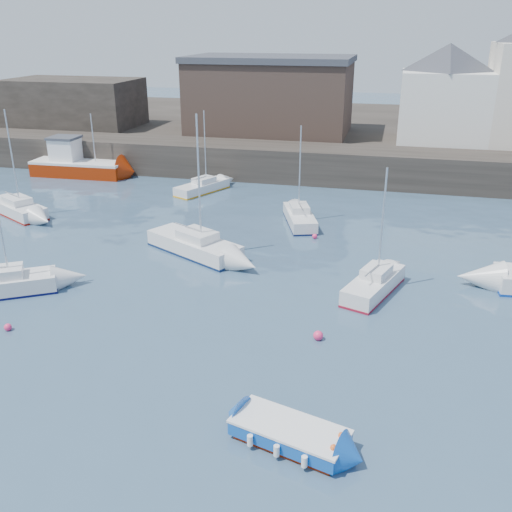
% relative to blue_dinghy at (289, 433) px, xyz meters
% --- Properties ---
extents(water, '(220.00, 220.00, 0.00)m').
position_rel_blue_dinghy_xyz_m(water, '(-4.25, 0.68, -0.42)').
color(water, '#2D4760').
rests_on(water, ground).
extents(quay_wall, '(90.00, 5.00, 3.00)m').
position_rel_blue_dinghy_xyz_m(quay_wall, '(-4.25, 35.68, 1.08)').
color(quay_wall, '#28231E').
rests_on(quay_wall, ground).
extents(land_strip, '(90.00, 32.00, 2.80)m').
position_rel_blue_dinghy_xyz_m(land_strip, '(-4.25, 53.68, 0.98)').
color(land_strip, '#28231E').
rests_on(land_strip, ground).
extents(bldg_east_d, '(11.14, 11.14, 8.95)m').
position_rel_blue_dinghy_xyz_m(bldg_east_d, '(6.75, 42.18, 6.94)').
color(bldg_east_d, white).
rests_on(bldg_east_d, land_strip).
extents(warehouse, '(16.40, 10.40, 7.60)m').
position_rel_blue_dinghy_xyz_m(warehouse, '(-10.25, 43.68, 6.20)').
color(warehouse, '#3D2D26').
rests_on(warehouse, land_strip).
extents(bldg_west, '(14.00, 8.00, 5.00)m').
position_rel_blue_dinghy_xyz_m(bldg_west, '(-32.25, 42.68, 4.88)').
color(bldg_west, '#353028').
rests_on(bldg_west, land_strip).
extents(blue_dinghy, '(4.29, 2.75, 0.76)m').
position_rel_blue_dinghy_xyz_m(blue_dinghy, '(0.00, 0.00, 0.00)').
color(blue_dinghy, '#8C2004').
rests_on(blue_dinghy, ground).
extents(fishing_boat, '(8.85, 3.53, 5.81)m').
position_rel_blue_dinghy_xyz_m(fishing_boat, '(-26.41, 32.17, 0.70)').
color(fishing_boat, '#8C2004').
rests_on(fishing_boat, ground).
extents(sailboat_b, '(6.91, 5.10, 8.63)m').
position_rel_blue_dinghy_xyz_m(sailboat_b, '(-8.95, 15.81, 0.14)').
color(sailboat_b, silver).
rests_on(sailboat_b, ground).
extents(sailboat_c, '(3.25, 5.34, 6.70)m').
position_rel_blue_dinghy_xyz_m(sailboat_c, '(2.19, 12.68, 0.09)').
color(sailboat_c, silver).
rests_on(sailboat_c, ground).
extents(sailboat_e, '(6.25, 4.65, 7.81)m').
position_rel_blue_dinghy_xyz_m(sailboat_e, '(-24.57, 20.14, 0.09)').
color(sailboat_e, silver).
rests_on(sailboat_e, ground).
extents(sailboat_f, '(3.32, 5.56, 6.89)m').
position_rel_blue_dinghy_xyz_m(sailboat_f, '(-3.56, 23.07, 0.06)').
color(sailboat_f, silver).
rests_on(sailboat_f, ground).
extents(sailboat_h, '(3.79, 5.48, 6.78)m').
position_rel_blue_dinghy_xyz_m(sailboat_h, '(-13.03, 29.37, 0.02)').
color(sailboat_h, silver).
rests_on(sailboat_h, ground).
extents(buoy_near, '(0.35, 0.35, 0.35)m').
position_rel_blue_dinghy_xyz_m(buoy_near, '(-14.22, 4.54, -0.42)').
color(buoy_near, '#FF306B').
rests_on(buoy_near, ground).
extents(buoy_mid, '(0.45, 0.45, 0.45)m').
position_rel_blue_dinghy_xyz_m(buoy_mid, '(-0.00, 7.13, -0.42)').
color(buoy_mid, '#FF306B').
rests_on(buoy_mid, ground).
extents(buoy_far, '(0.34, 0.34, 0.34)m').
position_rel_blue_dinghy_xyz_m(buoy_far, '(-2.05, 20.22, -0.42)').
color(buoy_far, '#FF306B').
rests_on(buoy_far, ground).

